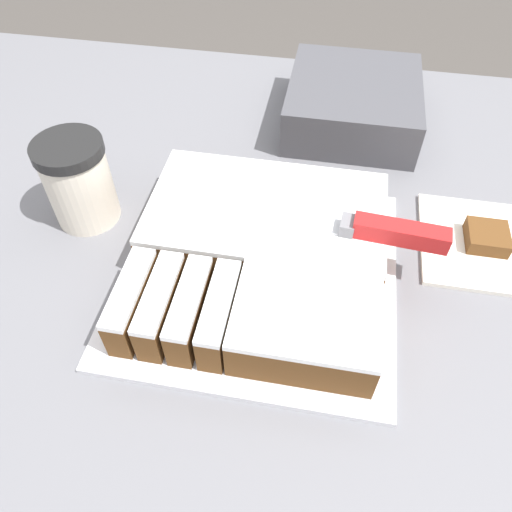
% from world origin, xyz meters
% --- Properties ---
extents(countertop, '(1.40, 1.10, 0.92)m').
position_xyz_m(countertop, '(0.00, 0.00, 0.46)').
color(countertop, slate).
rests_on(countertop, ground_plane).
extents(cake_board, '(0.32, 0.32, 0.01)m').
position_xyz_m(cake_board, '(-0.06, 0.03, 0.92)').
color(cake_board, silver).
rests_on(cake_board, countertop).
extents(cake, '(0.28, 0.28, 0.06)m').
position_xyz_m(cake, '(-0.06, 0.04, 0.95)').
color(cake, brown).
rests_on(cake, cake_board).
extents(knife, '(0.32, 0.05, 0.02)m').
position_xyz_m(knife, '(0.05, 0.06, 0.99)').
color(knife, silver).
rests_on(knife, cake).
extents(coffee_cup, '(0.08, 0.08, 0.11)m').
position_xyz_m(coffee_cup, '(-0.30, 0.09, 0.98)').
color(coffee_cup, beige).
rests_on(coffee_cup, countertop).
extents(paper_napkin, '(0.15, 0.15, 0.01)m').
position_xyz_m(paper_napkin, '(0.20, 0.13, 0.92)').
color(paper_napkin, white).
rests_on(paper_napkin, countertop).
extents(brownie, '(0.05, 0.05, 0.02)m').
position_xyz_m(brownie, '(0.20, 0.13, 0.94)').
color(brownie, brown).
rests_on(brownie, paper_napkin).
extents(storage_box, '(0.20, 0.21, 0.07)m').
position_xyz_m(storage_box, '(0.03, 0.36, 0.96)').
color(storage_box, '#47474C').
rests_on(storage_box, countertop).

